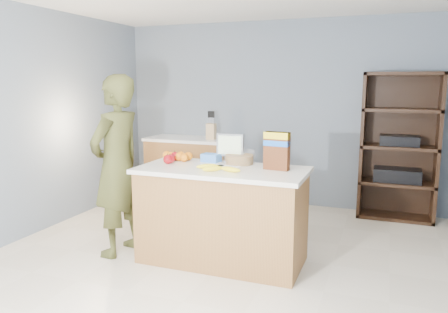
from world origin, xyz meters
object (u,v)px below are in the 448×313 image
(counter_peninsula, at_px, (222,219))
(person, at_px, (117,166))
(tv, at_px, (230,146))
(cereal_box, at_px, (277,148))
(shelving_unit, at_px, (399,149))

(counter_peninsula, distance_m, person, 1.14)
(tv, height_order, cereal_box, cereal_box)
(shelving_unit, bearing_deg, tv, -132.10)
(shelving_unit, distance_m, cereal_box, 2.23)
(person, relative_size, tv, 6.23)
(shelving_unit, distance_m, tv, 2.36)
(person, relative_size, cereal_box, 5.13)
(counter_peninsula, distance_m, tv, 0.71)
(person, bearing_deg, counter_peninsula, 106.46)
(shelving_unit, height_order, tv, shelving_unit)
(person, distance_m, cereal_box, 1.55)
(counter_peninsula, distance_m, cereal_box, 0.85)
(shelving_unit, bearing_deg, counter_peninsula, -127.11)
(shelving_unit, distance_m, person, 3.40)
(counter_peninsula, xyz_separation_m, person, (-1.03, -0.17, 0.46))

